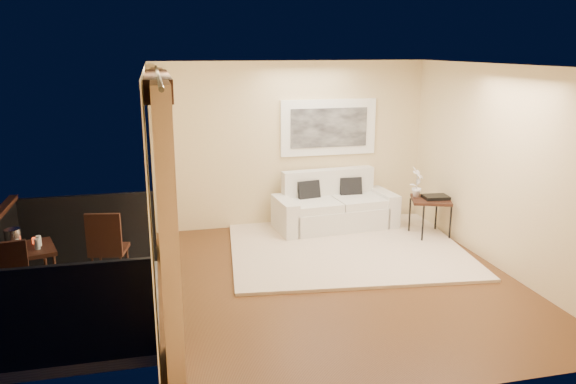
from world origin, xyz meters
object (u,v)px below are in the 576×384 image
object	(u,v)px
side_table	(431,202)
ice_bucket	(13,237)
sofa	(334,208)
bistro_table	(26,255)
balcony_chair_near	(5,289)
orchid	(417,182)
balcony_chair_far	(107,244)

from	to	relation	value
side_table	ice_bucket	size ratio (longest dim) A/B	3.69
sofa	bistro_table	bearing A→B (deg)	-160.46
sofa	balcony_chair_near	size ratio (longest dim) A/B	1.89
orchid	bistro_table	size ratio (longest dim) A/B	0.64
balcony_chair_near	ice_bucket	world-z (taller)	balcony_chair_near
sofa	balcony_chair_near	xyz separation A→B (m)	(-4.30, -2.89, 0.29)
bistro_table	orchid	bearing A→B (deg)	13.64
bistro_table	balcony_chair_near	distance (m)	0.93
balcony_chair_near	ice_bucket	distance (m)	1.07
sofa	side_table	distance (m)	1.56
orchid	balcony_chair_near	bearing A→B (deg)	-157.59
bistro_table	balcony_chair_near	xyz separation A→B (m)	(-0.01, -0.93, -0.00)
side_table	balcony_chair_far	xyz separation A→B (m)	(-4.76, -0.80, -0.00)
orchid	balcony_chair_far	size ratio (longest dim) A/B	0.49
balcony_chair_far	balcony_chair_near	bearing A→B (deg)	67.07
balcony_chair_far	balcony_chair_near	size ratio (longest dim) A/B	0.92
balcony_chair_far	ice_bucket	size ratio (longest dim) A/B	4.89
sofa	balcony_chair_far	bearing A→B (deg)	-160.22
side_table	balcony_chair_near	xyz separation A→B (m)	(-5.62, -2.10, 0.05)
sofa	side_table	size ratio (longest dim) A/B	2.74
side_table	ice_bucket	bearing A→B (deg)	-169.65
side_table	ice_bucket	world-z (taller)	ice_bucket
orchid	bistro_table	world-z (taller)	orchid
orchid	balcony_chair_far	xyz separation A→B (m)	(-4.59, -0.95, -0.30)
bistro_table	balcony_chair_near	bearing A→B (deg)	-90.77
side_table	bistro_table	xyz separation A→B (m)	(-5.61, -1.17, 0.06)
orchid	side_table	bearing A→B (deg)	-39.65
balcony_chair_near	bistro_table	bearing A→B (deg)	80.76
ice_bucket	orchid	bearing A→B (deg)	12.14
orchid	ice_bucket	distance (m)	5.70
sofa	orchid	xyz separation A→B (m)	(1.14, -0.65, 0.54)
bistro_table	ice_bucket	size ratio (longest dim) A/B	3.74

